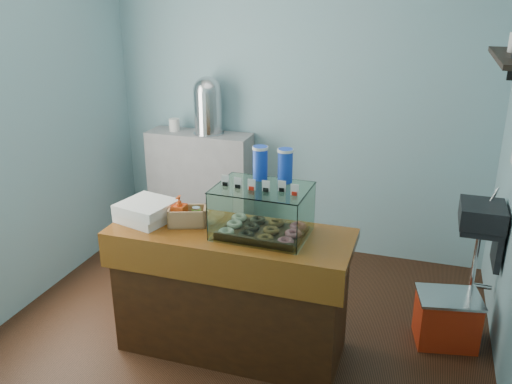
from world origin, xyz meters
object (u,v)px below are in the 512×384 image
(display_case, at_px, (265,206))
(coffee_urn, at_px, (208,104))
(counter, at_px, (231,290))
(red_cooler, at_px, (447,319))

(display_case, distance_m, coffee_urn, 1.86)
(display_case, bearing_deg, coffee_urn, 125.68)
(counter, distance_m, coffee_urn, 2.00)
(counter, distance_m, display_case, 0.66)
(display_case, height_order, red_cooler, display_case)
(counter, height_order, coffee_urn, coffee_urn)
(counter, relative_size, coffee_urn, 3.00)
(coffee_urn, bearing_deg, counter, -63.11)
(coffee_urn, xyz_separation_m, red_cooler, (2.23, -1.05, -1.19))
(red_cooler, bearing_deg, display_case, -169.74)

